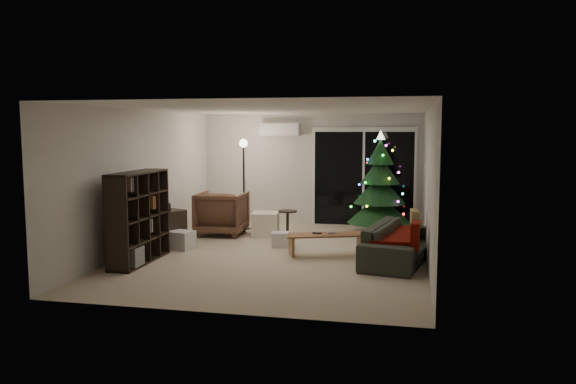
# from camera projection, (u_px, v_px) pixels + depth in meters

# --- Properties ---
(room) EXTENTS (6.50, 7.51, 2.60)m
(room) POSITION_uv_depth(u_px,v_px,m) (318.00, 188.00, 11.01)
(room) COLOR beige
(room) RESTS_ON ground
(bookshelf) EXTENTS (0.94, 1.51, 1.48)m
(bookshelf) POSITION_uv_depth(u_px,v_px,m) (128.00, 217.00, 9.09)
(bookshelf) COLOR black
(bookshelf) RESTS_ON floor
(media_cabinet) EXTENTS (0.81, 1.13, 0.66)m
(media_cabinet) POSITION_uv_depth(u_px,v_px,m) (158.00, 230.00, 10.19)
(media_cabinet) COLOR black
(media_cabinet) RESTS_ON floor
(stereo) EXTENTS (0.34, 0.40, 0.14)m
(stereo) POSITION_uv_depth(u_px,v_px,m) (158.00, 208.00, 10.15)
(stereo) COLOR black
(stereo) RESTS_ON media_cabinet
(armchair) EXTENTS (1.00, 1.03, 0.89)m
(armchair) POSITION_uv_depth(u_px,v_px,m) (222.00, 213.00, 11.47)
(armchair) COLOR brown
(armchair) RESTS_ON floor
(ottoman) EXTENTS (0.59, 0.59, 0.47)m
(ottoman) POSITION_uv_depth(u_px,v_px,m) (265.00, 224.00, 11.42)
(ottoman) COLOR beige
(ottoman) RESTS_ON floor
(cardboard_box_a) EXTENTS (0.53, 0.45, 0.33)m
(cardboard_box_a) POSITION_uv_depth(u_px,v_px,m) (180.00, 240.00, 10.13)
(cardboard_box_a) COLOR silver
(cardboard_box_a) RESTS_ON floor
(cardboard_box_b) EXTENTS (0.44, 0.37, 0.27)m
(cardboard_box_b) POSITION_uv_depth(u_px,v_px,m) (282.00, 240.00, 10.32)
(cardboard_box_b) COLOR silver
(cardboard_box_b) RESTS_ON floor
(side_table) EXTENTS (0.41, 0.41, 0.49)m
(side_table) POSITION_uv_depth(u_px,v_px,m) (288.00, 222.00, 11.56)
(side_table) COLOR black
(side_table) RESTS_ON floor
(floor_lamp) EXTENTS (0.30, 0.30, 1.89)m
(floor_lamp) POSITION_uv_depth(u_px,v_px,m) (244.00, 186.00, 12.09)
(floor_lamp) COLOR black
(floor_lamp) RESTS_ON floor
(sofa) EXTENTS (1.23, 2.25, 0.62)m
(sofa) POSITION_uv_depth(u_px,v_px,m) (399.00, 243.00, 9.15)
(sofa) COLOR #31332F
(sofa) RESTS_ON floor
(sofa_throw) EXTENTS (0.66, 1.53, 0.05)m
(sofa_throw) POSITION_uv_depth(u_px,v_px,m) (393.00, 234.00, 9.16)
(sofa_throw) COLOR #5B0E06
(sofa_throw) RESTS_ON sofa
(cushion_a) EXTENTS (0.16, 0.42, 0.41)m
(cushion_a) POSITION_uv_depth(u_px,v_px,m) (414.00, 222.00, 9.71)
(cushion_a) COLOR #9B8548
(cushion_a) RESTS_ON sofa
(cushion_b) EXTENTS (0.15, 0.42, 0.41)m
(cushion_b) POSITION_uv_depth(u_px,v_px,m) (415.00, 236.00, 8.44)
(cushion_b) COLOR #5B0E06
(cushion_b) RESTS_ON sofa
(coffee_table) EXTENTS (1.32, 0.85, 0.40)m
(coffee_table) POSITION_uv_depth(u_px,v_px,m) (326.00, 245.00, 9.49)
(coffee_table) COLOR #9A633B
(coffee_table) RESTS_ON floor
(remote_a) EXTENTS (0.16, 0.05, 0.02)m
(remote_a) POSITION_uv_depth(u_px,v_px,m) (317.00, 233.00, 9.50)
(remote_a) COLOR black
(remote_a) RESTS_ON coffee_table
(remote_b) EXTENTS (0.15, 0.09, 0.02)m
(remote_b) POSITION_uv_depth(u_px,v_px,m) (332.00, 233.00, 9.50)
(remote_b) COLOR slate
(remote_b) RESTS_ON coffee_table
(christmas_tree) EXTENTS (1.64, 1.64, 2.13)m
(christmas_tree) POSITION_uv_depth(u_px,v_px,m) (380.00, 183.00, 11.46)
(christmas_tree) COLOR #183D1D
(christmas_tree) RESTS_ON floor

